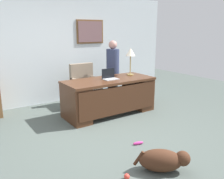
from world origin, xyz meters
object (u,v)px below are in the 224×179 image
dog_lying (163,160)px  desk (110,95)px  desk_lamp (131,54)px  dog_toy_plush (138,143)px  armchair (85,86)px  laptop (110,77)px  dog_toy_ball (127,176)px  person_standing (113,72)px

dog_lying → desk: bearing=73.8°
desk_lamp → dog_toy_plush: 2.36m
dog_lying → armchair: bearing=80.7°
desk → laptop: size_ratio=6.23×
armchair → dog_toy_ball: size_ratio=13.60×
desk_lamp → laptop: bearing=-169.1°
laptop → desk_lamp: desk_lamp is taller
desk → laptop: laptop is taller
dog_toy_ball → desk: bearing=61.4°
armchair → desk_lamp: 1.38m
desk → dog_toy_ball: (-1.17, -2.13, -0.39)m
armchair → laptop: 0.97m
person_standing → desk_lamp: size_ratio=2.48×
desk → desk_lamp: bearing=13.2°
desk_lamp → person_standing: bearing=104.9°
desk → person_standing: (0.54, 0.69, 0.38)m
dog_toy_plush → person_standing: bearing=65.8°
person_standing → armchair: bearing=161.3°
person_standing → dog_toy_plush: (-0.98, -2.18, -0.78)m
desk → person_standing: size_ratio=1.27×
person_standing → dog_lying: (-1.19, -2.94, -0.65)m
dog_toy_ball → dog_lying: bearing=-13.2°
desk_lamp → dog_toy_plush: desk_lamp is taller
dog_lying → dog_toy_plush: 0.80m
desk → dog_toy_plush: size_ratio=10.90×
armchair → dog_lying: size_ratio=1.58×
person_standing → dog_lying: bearing=-112.1°
desk_lamp → dog_toy_plush: size_ratio=3.47×
laptop → dog_toy_ball: laptop is taller
desk → laptop: bearing=67.7°
armchair → dog_toy_plush: bearing=-97.2°
laptop → dog_toy_ball: (-1.18, -2.16, -0.80)m
armchair → dog_toy_plush: (-0.30, -2.41, -0.44)m
armchair → person_standing: (0.68, -0.23, 0.34)m
dog_lying → laptop: 2.48m
desk → desk_lamp: 1.10m
dog_lying → dog_toy_plush: bearing=74.3°
person_standing → dog_toy_plush: size_ratio=8.59×
desk → armchair: size_ratio=1.96×
laptop → person_standing: bearing=51.1°
dog_lying → dog_toy_ball: bearing=166.8°
armchair → desk_lamp: size_ratio=1.60×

